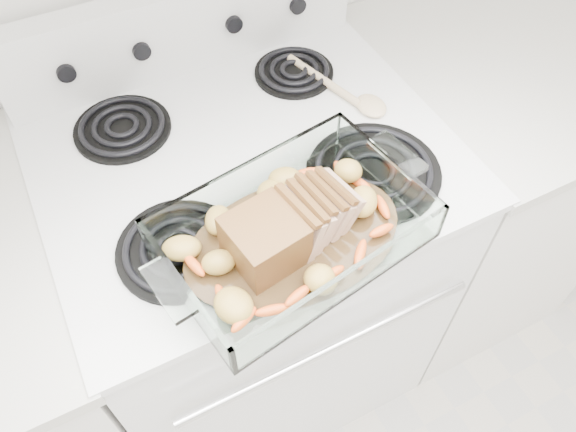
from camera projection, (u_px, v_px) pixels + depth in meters
name	position (u px, v px, depth m)	size (l,w,h in m)	color
electric_range	(255.00, 274.00, 1.44)	(0.78, 0.70, 1.12)	white
counter_right	(463.00, 188.00, 1.63)	(0.58, 0.68, 0.93)	white
baking_dish	(294.00, 235.00, 0.92)	(0.41, 0.27, 0.08)	white
pork_roast	(281.00, 229.00, 0.89)	(0.22, 0.11, 0.09)	brown
roast_vegetables	(282.00, 219.00, 0.93)	(0.33, 0.18, 0.04)	orange
wooden_spoon	(350.00, 94.00, 1.16)	(0.11, 0.25, 0.02)	beige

